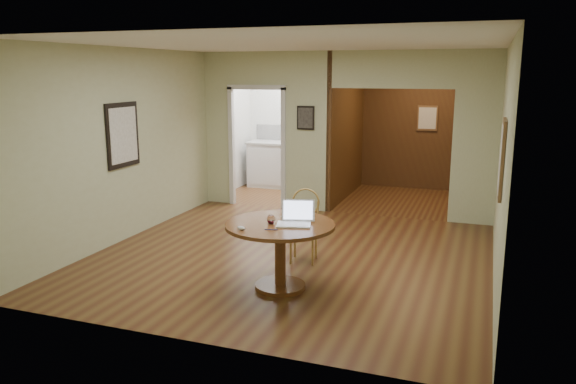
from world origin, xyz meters
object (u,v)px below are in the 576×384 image
(chair, at_px, (304,221))
(open_laptop, at_px, (296,218))
(closed_laptop, at_px, (294,219))
(dining_table, at_px, (280,240))

(chair, relative_size, open_laptop, 2.22)
(open_laptop, relative_size, closed_laptop, 1.28)
(closed_laptop, bearing_deg, dining_table, -107.61)
(open_laptop, xyz_separation_m, closed_laptop, (-0.08, 0.14, -0.05))
(chair, xyz_separation_m, closed_laptop, (0.15, -0.84, 0.25))
(dining_table, xyz_separation_m, open_laptop, (0.17, 0.03, 0.26))
(dining_table, relative_size, chair, 1.31)
(closed_laptop, bearing_deg, open_laptop, -51.81)
(dining_table, bearing_deg, open_laptop, 10.79)
(dining_table, relative_size, closed_laptop, 3.72)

